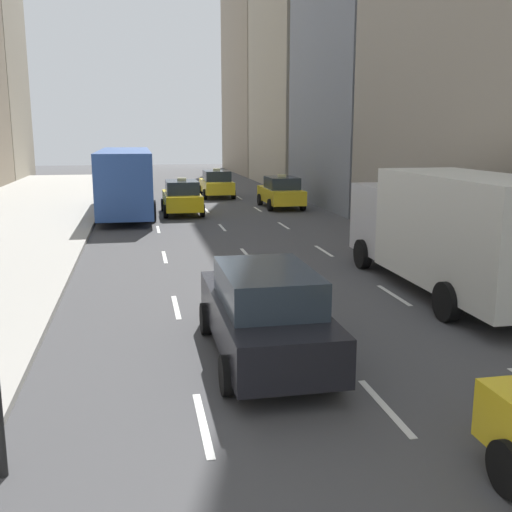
% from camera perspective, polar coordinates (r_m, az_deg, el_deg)
% --- Properties ---
extents(lane_markings, '(5.72, 56.00, 0.01)m').
position_cam_1_polar(lane_markings, '(23.61, -2.23, 1.62)').
color(lane_markings, white).
rests_on(lane_markings, ground).
extents(taxi_second, '(2.02, 4.40, 1.87)m').
position_cam_1_polar(taxi_second, '(39.05, -3.80, 6.89)').
color(taxi_second, yellow).
rests_on(taxi_second, ground).
extents(taxi_third, '(2.02, 4.40, 1.87)m').
position_cam_1_polar(taxi_third, '(33.42, 2.40, 6.10)').
color(taxi_third, yellow).
rests_on(taxi_third, ground).
extents(taxi_fourth, '(2.02, 4.40, 1.87)m').
position_cam_1_polar(taxi_fourth, '(31.02, -7.07, 5.59)').
color(taxi_fourth, yellow).
rests_on(taxi_fourth, ground).
extents(sedan_black_near, '(2.02, 4.89, 1.76)m').
position_cam_1_polar(sedan_black_near, '(11.04, 0.79, -5.36)').
color(sedan_black_near, black).
rests_on(sedan_black_near, ground).
extents(city_bus, '(2.80, 11.61, 3.25)m').
position_cam_1_polar(city_bus, '(31.90, -12.33, 7.21)').
color(city_bus, '#2D519E').
rests_on(city_bus, ground).
extents(box_truck, '(2.58, 8.40, 3.15)m').
position_cam_1_polar(box_truck, '(16.11, 17.94, 2.47)').
color(box_truck, silver).
rests_on(box_truck, ground).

